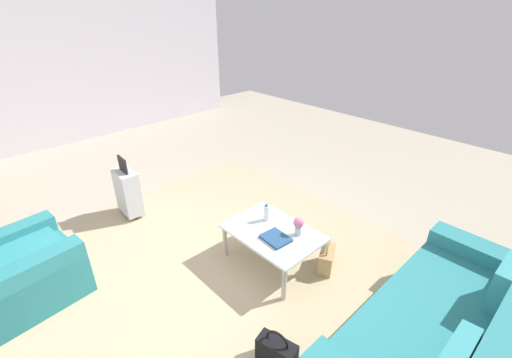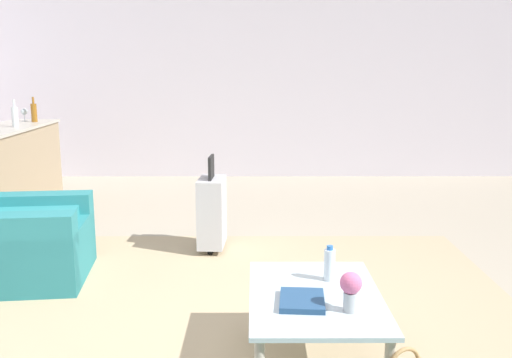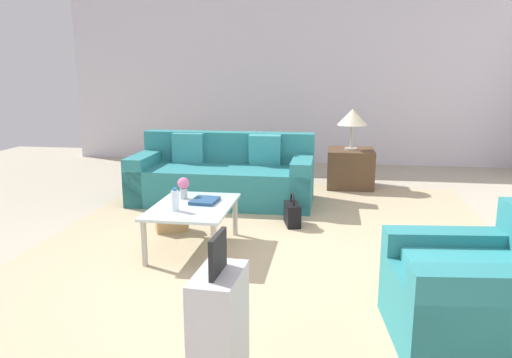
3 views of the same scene
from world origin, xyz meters
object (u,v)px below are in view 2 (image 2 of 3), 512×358
Objects in this scene: bar_console at (10,167)px; wine_bottle_amber at (34,112)px; coffee_table at (315,303)px; flower_vase at (351,288)px; wine_glass_left_of_centre at (24,112)px; coffee_table_book at (302,300)px; wine_bottle_clear at (15,116)px; suitcase_silver at (212,211)px; armchair at (13,243)px; water_bottle at (329,264)px.

wine_bottle_amber reaches higher than bar_console.
flower_vase is at bearing -145.71° from coffee_table.
wine_bottle_amber is (-0.08, -0.15, 0.01)m from wine_glass_left_of_centre.
bar_console reaches higher than coffee_table_book.
wine_bottle_clear is at bearing 40.27° from flower_vase.
wine_glass_left_of_centre reaches higher than suitcase_silver.
wine_glass_left_of_centre is 0.51× the size of wine_bottle_amber.
wine_glass_left_of_centre is (2.83, 0.97, 0.76)m from armchair.
wine_bottle_amber is at bearing 16.66° from armchair.
coffee_table_book is 0.15× the size of bar_console.
armchair is 2.53m from water_bottle.
wine_bottle_amber is at bearing 48.22° from suitcase_silver.
wine_glass_left_of_centre is (4.25, 3.06, 0.61)m from coffee_table_book.
flower_vase is 0.24× the size of suitcase_silver.
armchair is 2.52m from coffee_table_book.
water_bottle is at bearing -135.88° from bar_console.
flower_vase reaches higher than coffee_table.
coffee_table_book is 0.93× the size of wine_bottle_amber.
wine_glass_left_of_centre is (3.93, 3.24, 0.53)m from water_bottle.
wine_bottle_amber is at bearing 38.78° from water_bottle.
coffee_table_book reaches higher than coffee_table.
wine_bottle_clear is at bearing 20.58° from armchair.
bar_console is at bearing 44.12° from water_bottle.
suitcase_silver is (-1.49, -2.29, -0.70)m from wine_bottle_clear.
wine_bottle_amber is at bearing -118.21° from wine_glass_left_of_centre.
coffee_table_book is 0.27m from flower_vase.
wine_glass_left_of_centre reaches higher than coffee_table_book.
water_bottle is (0.20, -0.10, 0.15)m from coffee_table.
armchair reaches higher than coffee_table.
bar_console is 0.58m from wine_bottle_clear.
coffee_table is 3.35× the size of wine_bottle_amber.
armchair is at bearing -163.34° from wine_bottle_amber.
wine_glass_left_of_centre is at bearing 61.79° from wine_bottle_amber.
coffee_table is at bearing -138.47° from bar_console.
coffee_table is 6.50× the size of wine_glass_left_of_centre.
coffee_table_book is 5.12m from wine_bottle_amber.
flower_vase is 0.68× the size of wine_bottle_clear.
wine_bottle_amber is (0.55, -0.11, 0.57)m from bar_console.
bar_console is at bearing 168.54° from wine_bottle_amber.
wine_glass_left_of_centre is 0.17m from wine_bottle_amber.
coffee_table is at bearing -143.54° from wine_bottle_amber.
suitcase_silver is at bearing -64.25° from armchair.
coffee_table_book is at bearing -140.16° from bar_console.
flower_vase is at bearing -143.65° from wine_bottle_amber.
wine_bottle_amber reaches higher than coffee_table_book.
bar_console is (3.30, 3.20, -0.03)m from water_bottle.
suitcase_silver is at bearing 20.95° from flower_vase.
suitcase_silver is at bearing -131.07° from wine_glass_left_of_centre.
water_bottle is at bearing -136.77° from wine_bottle_clear.
wine_bottle_clear and wine_bottle_amber have the same top height.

